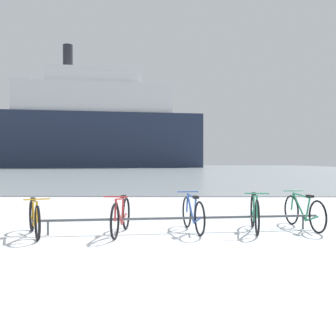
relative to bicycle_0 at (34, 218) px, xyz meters
name	(u,v)px	position (x,y,z in m)	size (l,w,h in m)	color
ground	(171,171)	(2.28, 52.07, -0.38)	(80.00, 132.00, 0.08)	silver
bike_rack	(181,219)	(2.79, 0.42, -0.07)	(5.67, 0.89, 0.31)	#4C5156
bicycle_0	(34,218)	(0.00, 0.00, 0.00)	(0.77, 1.49, 0.74)	black
bicycle_1	(121,216)	(1.62, 0.17, 0.02)	(0.46, 1.73, 0.78)	black
bicycle_2	(193,214)	(3.03, 0.50, 0.02)	(0.51, 1.60, 0.78)	black
bicycle_3	(255,213)	(4.28, 0.55, 0.03)	(0.46, 1.67, 0.81)	black
bicycle_4	(304,212)	(5.37, 0.86, 0.02)	(0.48, 1.73, 0.77)	black
ferry_ship	(98,127)	(-13.97, 78.09, 8.54)	(45.40, 19.63, 26.44)	#232D47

